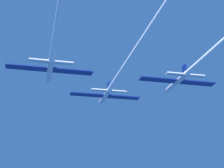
% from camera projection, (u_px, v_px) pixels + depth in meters
% --- Properties ---
extents(jet_lead, '(18.65, 56.83, 3.09)m').
position_uv_depth(jet_lead, '(119.00, 75.00, 79.70)').
color(jet_lead, silver).
extents(jet_left_wing, '(18.65, 67.30, 3.09)m').
position_uv_depth(jet_left_wing, '(58.00, 24.00, 58.08)').
color(jet_left_wing, silver).
extents(jet_right_wing, '(18.65, 66.52, 3.09)m').
position_uv_depth(jet_right_wing, '(219.00, 45.00, 65.71)').
color(jet_right_wing, silver).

